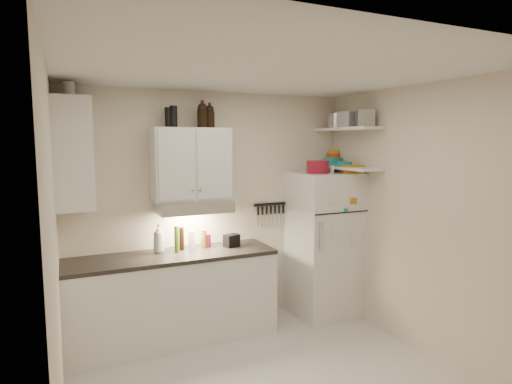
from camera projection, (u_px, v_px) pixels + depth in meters
name	position (u px, v px, depth m)	size (l,w,h in m)	color
ceiling	(275.00, 69.00, 3.28)	(3.20, 3.00, 0.02)	white
back_wall	(213.00, 209.00, 4.80)	(3.20, 0.02, 2.60)	beige
left_wall	(53.00, 259.00, 2.78)	(0.02, 3.00, 2.60)	beige
right_wall	(424.00, 221.00, 4.10)	(0.02, 3.00, 2.60)	beige
base_cabinet	(173.00, 300.00, 4.40)	(2.10, 0.60, 0.88)	white
countertop	(172.00, 256.00, 4.35)	(2.10, 0.62, 0.04)	black
upper_cabinet	(191.00, 164.00, 4.46)	(0.80, 0.33, 0.75)	white
side_cabinet	(73.00, 154.00, 3.86)	(0.33, 0.55, 1.00)	white
range_hood	(193.00, 206.00, 4.45)	(0.76, 0.46, 0.12)	silver
fridge	(324.00, 244.00, 5.05)	(0.70, 0.68, 1.70)	white
shelf_hi	(347.00, 129.00, 4.86)	(0.30, 0.95, 0.03)	white
shelf_lo	(347.00, 168.00, 4.91)	(0.30, 0.95, 0.03)	white
knife_strip	(270.00, 204.00, 5.07)	(0.42, 0.02, 0.03)	black
dutch_oven	(318.00, 167.00, 4.83)	(0.25, 0.25, 0.15)	maroon
book_stack	(351.00, 169.00, 4.88)	(0.23, 0.28, 0.09)	#BD7817
spice_jar	(332.00, 169.00, 4.88)	(0.05, 0.05, 0.09)	silver
stock_pot	(337.00, 121.00, 5.15)	(0.25, 0.25, 0.18)	silver
tin_a	(347.00, 120.00, 4.74)	(0.17, 0.15, 0.17)	#AAAAAD
tin_b	(364.00, 118.00, 4.63)	(0.18, 0.18, 0.18)	#AAAAAD
bowl_teal	(333.00, 161.00, 5.23)	(0.21, 0.21, 0.09)	#177E7F
bowl_orange	(334.00, 155.00, 5.31)	(0.17, 0.17, 0.05)	#B94711
bowl_yellow	(334.00, 152.00, 5.30)	(0.13, 0.13, 0.04)	gold
plates	(343.00, 164.00, 4.93)	(0.21, 0.21, 0.05)	#177E7F
growler_a	(202.00, 115.00, 4.43)	(0.11, 0.11, 0.26)	black
growler_b	(210.00, 116.00, 4.46)	(0.10, 0.10, 0.24)	black
thermos_a	(174.00, 117.00, 4.33)	(0.08, 0.08, 0.22)	black
thermos_b	(168.00, 117.00, 4.33)	(0.07, 0.07, 0.20)	black
side_jar	(69.00, 90.00, 3.80)	(0.10, 0.10, 0.14)	silver
soap_bottle	(159.00, 237.00, 4.38)	(0.13, 0.13, 0.33)	white
pepper_mill	(204.00, 239.00, 4.59)	(0.06, 0.06, 0.20)	brown
oil_bottle	(177.00, 239.00, 4.40)	(0.05, 0.05, 0.28)	#446018
vinegar_bottle	(182.00, 239.00, 4.49)	(0.05, 0.05, 0.24)	black
clear_bottle	(192.00, 240.00, 4.50)	(0.07, 0.07, 0.21)	silver
red_jar	(208.00, 240.00, 4.64)	(0.07, 0.07, 0.14)	maroon
caddy	(232.00, 240.00, 4.65)	(0.16, 0.11, 0.14)	black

